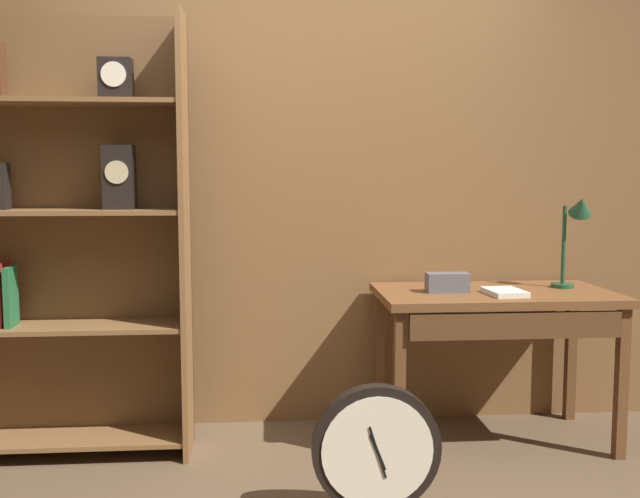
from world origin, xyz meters
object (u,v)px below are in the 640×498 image
object	(u,v)px
bookshelf	(53,238)
desk_lamp	(576,224)
toolbox_small	(447,282)
open_repair_manual	(505,292)
round_clock_large	(376,453)
workbench	(496,311)

from	to	relation	value
bookshelf	desk_lamp	xyz separation A→B (m)	(2.53, 0.05, 0.05)
bookshelf	desk_lamp	world-z (taller)	bookshelf
toolbox_small	open_repair_manual	distance (m)	0.27
desk_lamp	round_clock_large	bearing A→B (deg)	-143.31
bookshelf	workbench	bearing A→B (deg)	-0.58
toolbox_small	round_clock_large	world-z (taller)	toolbox_small
workbench	open_repair_manual	world-z (taller)	open_repair_manual
desk_lamp	open_repair_manual	size ratio (longest dim) A/B	2.20
desk_lamp	toolbox_small	xyz separation A→B (m)	(-0.66, -0.06, -0.28)
toolbox_small	workbench	bearing A→B (deg)	-2.07
toolbox_small	round_clock_large	xyz separation A→B (m)	(-0.47, -0.79, -0.53)
bookshelf	toolbox_small	xyz separation A→B (m)	(1.87, -0.01, -0.23)
workbench	open_repair_manual	bearing A→B (deg)	-83.67
bookshelf	toolbox_small	bearing A→B (deg)	-0.38
desk_lamp	open_repair_manual	xyz separation A→B (m)	(-0.41, -0.16, -0.31)
round_clock_large	toolbox_small	bearing A→B (deg)	59.07
toolbox_small	open_repair_manual	bearing A→B (deg)	-21.65
workbench	desk_lamp	bearing A→B (deg)	9.30
toolbox_small	round_clock_large	distance (m)	1.06
desk_lamp	toolbox_small	size ratio (longest dim) A/B	2.36
workbench	bookshelf	bearing A→B (deg)	179.42
toolbox_small	desk_lamp	bearing A→B (deg)	5.18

